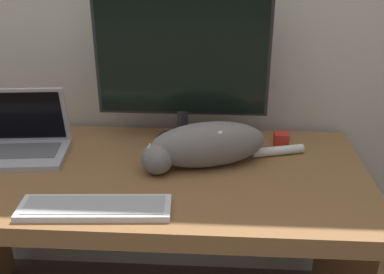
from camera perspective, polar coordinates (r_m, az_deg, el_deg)
The scene contains 6 objects.
desk at distance 1.57m, azimuth -6.08°, elevation -8.84°, with size 1.48×0.69×0.72m.
monitor at distance 1.56m, azimuth -1.26°, elevation 9.52°, with size 0.60×0.20×0.57m.
laptop at distance 1.67m, azimuth -21.05°, elevation -0.64°, with size 0.34×0.25×0.23m.
external_keyboard at distance 1.30m, azimuth -12.23°, elevation -8.80°, with size 0.43×0.14×0.02m.
cat at distance 1.47m, azimuth 1.57°, elevation -1.01°, with size 0.55×0.25×0.15m.
small_toy at distance 1.66m, azimuth 11.26°, elevation -0.32°, with size 0.05×0.05×0.05m.
Camera 1 is at (0.24, -0.95, 1.43)m, focal length 42.00 mm.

